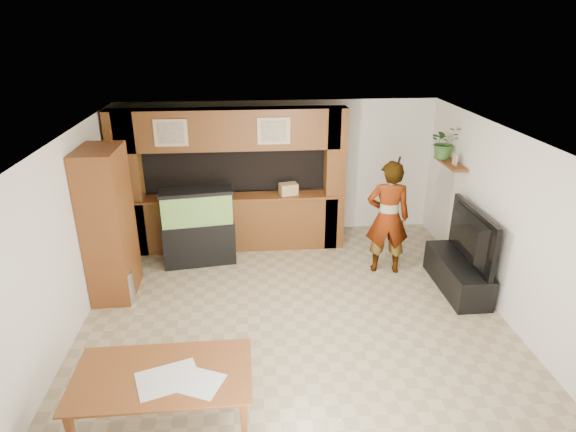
{
  "coord_description": "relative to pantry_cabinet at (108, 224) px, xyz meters",
  "views": [
    {
      "loc": [
        -0.59,
        -5.71,
        4.01
      ],
      "look_at": [
        -0.05,
        0.6,
        1.39
      ],
      "focal_mm": 30.0,
      "sensor_mm": 36.0,
      "label": 1
    }
  ],
  "objects": [
    {
      "name": "floor",
      "position": [
        2.7,
        -1.05,
        -1.16
      ],
      "size": [
        6.5,
        6.5,
        0.0
      ],
      "primitive_type": "plane",
      "color": "tan",
      "rests_on": "ground"
    },
    {
      "name": "ceiling",
      "position": [
        2.7,
        -1.05,
        1.44
      ],
      "size": [
        6.5,
        6.5,
        0.0
      ],
      "primitive_type": "plane",
      "color": "white",
      "rests_on": "wall_back"
    },
    {
      "name": "wall_back",
      "position": [
        2.7,
        2.2,
        0.14
      ],
      "size": [
        6.0,
        0.0,
        6.0
      ],
      "primitive_type": "plane",
      "rotation": [
        1.57,
        0.0,
        0.0
      ],
      "color": "silver",
      "rests_on": "floor"
    },
    {
      "name": "wall_left",
      "position": [
        -0.3,
        -1.05,
        0.14
      ],
      "size": [
        0.0,
        6.5,
        6.5
      ],
      "primitive_type": "plane",
      "rotation": [
        1.57,
        0.0,
        1.57
      ],
      "color": "silver",
      "rests_on": "floor"
    },
    {
      "name": "wall_right",
      "position": [
        5.7,
        -1.05,
        0.14
      ],
      "size": [
        0.0,
        6.5,
        6.5
      ],
      "primitive_type": "plane",
      "rotation": [
        1.57,
        0.0,
        -1.57
      ],
      "color": "silver",
      "rests_on": "floor"
    },
    {
      "name": "partition",
      "position": [
        1.75,
        1.58,
        0.15
      ],
      "size": [
        4.2,
        0.99,
        2.6
      ],
      "color": "brown",
      "rests_on": "floor"
    },
    {
      "name": "wall_clock",
      "position": [
        -0.27,
        -0.05,
        0.74
      ],
      "size": [
        0.05,
        0.25,
        0.25
      ],
      "color": "black",
      "rests_on": "wall_left"
    },
    {
      "name": "wall_shelf",
      "position": [
        5.55,
        0.9,
        0.54
      ],
      "size": [
        0.25,
        0.9,
        0.04
      ],
      "primitive_type": "cube",
      "color": "brown",
      "rests_on": "wall_right"
    },
    {
      "name": "pantry_cabinet",
      "position": [
        0.0,
        0.0,
        0.0
      ],
      "size": [
        0.58,
        0.95,
        2.32
      ],
      "primitive_type": "cube",
      "color": "brown",
      "rests_on": "floor"
    },
    {
      "name": "trash_can",
      "position": [
        0.19,
        -0.33,
        -0.9
      ],
      "size": [
        0.28,
        0.28,
        0.51
      ],
      "primitive_type": "cylinder",
      "color": "#B2B2B7",
      "rests_on": "floor"
    },
    {
      "name": "aquarium",
      "position": [
        1.21,
        0.9,
        -0.5
      ],
      "size": [
        1.22,
        0.46,
        1.35
      ],
      "rotation": [
        0.0,
        0.0,
        0.13
      ],
      "color": "black",
      "rests_on": "floor"
    },
    {
      "name": "tv_stand",
      "position": [
        5.35,
        -0.34,
        -0.91
      ],
      "size": [
        0.55,
        1.49,
        0.5
      ],
      "primitive_type": "cube",
      "color": "black",
      "rests_on": "floor"
    },
    {
      "name": "television",
      "position": [
        5.35,
        -0.34,
        -0.24
      ],
      "size": [
        0.2,
        1.47,
        0.85
      ],
      "primitive_type": "imported",
      "rotation": [
        0.0,
        0.0,
        1.56
      ],
      "color": "black",
      "rests_on": "tv_stand"
    },
    {
      "name": "photo_frame",
      "position": [
        5.55,
        0.74,
        0.65
      ],
      "size": [
        0.03,
        0.14,
        0.18
      ],
      "primitive_type": "cube",
      "rotation": [
        0.0,
        0.0,
        0.05
      ],
      "color": "tan",
      "rests_on": "wall_shelf"
    },
    {
      "name": "potted_plant",
      "position": [
        5.52,
        1.17,
        0.85
      ],
      "size": [
        0.57,
        0.51,
        0.57
      ],
      "primitive_type": "imported",
      "rotation": [
        0.0,
        0.0,
        0.13
      ],
      "color": "#366528",
      "rests_on": "wall_shelf"
    },
    {
      "name": "person",
      "position": [
        4.36,
        0.34,
        -0.19
      ],
      "size": [
        0.77,
        0.56,
        1.94
      ],
      "primitive_type": "imported",
      "rotation": [
        0.0,
        0.0,
        2.99
      ],
      "color": "#937550",
      "rests_on": "floor"
    },
    {
      "name": "microphone",
      "position": [
        4.41,
        0.18,
        0.82
      ],
      "size": [
        0.03,
        0.1,
        0.15
      ],
      "primitive_type": "cylinder",
      "rotation": [
        0.44,
        0.0,
        0.0
      ],
      "color": "black",
      "rests_on": "person"
    },
    {
      "name": "dining_table",
      "position": [
        1.16,
        -2.79,
        -0.84
      ],
      "size": [
        1.83,
        1.04,
        0.64
      ],
      "primitive_type": "imported",
      "rotation": [
        0.0,
        0.0,
        0.01
      ],
      "color": "brown",
      "rests_on": "floor"
    },
    {
      "name": "newspaper_a",
      "position": [
        1.23,
        -2.84,
        -0.51
      ],
      "size": [
        0.72,
        0.61,
        0.01
      ],
      "primitive_type": "cube",
      "rotation": [
        0.0,
        0.0,
        0.33
      ],
      "color": "silver",
      "rests_on": "dining_table"
    },
    {
      "name": "newspaper_b",
      "position": [
        1.51,
        -2.9,
        -0.51
      ],
      "size": [
        0.64,
        0.56,
        0.01
      ],
      "primitive_type": "cube",
      "rotation": [
        0.0,
        0.0,
        -0.41
      ],
      "color": "silver",
      "rests_on": "dining_table"
    },
    {
      "name": "counter_box",
      "position": [
        2.81,
        1.4,
        -0.01
      ],
      "size": [
        0.35,
        0.28,
        0.21
      ],
      "primitive_type": "cube",
      "rotation": [
        0.0,
        0.0,
        0.24
      ],
      "color": "tan",
      "rests_on": "partition"
    }
  ]
}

